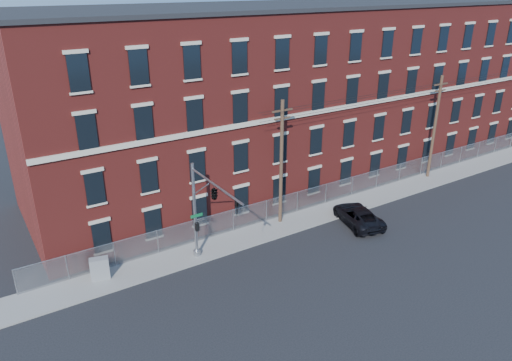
{
  "coord_description": "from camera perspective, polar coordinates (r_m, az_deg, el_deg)",
  "views": [
    {
      "loc": [
        -18.35,
        -22.67,
        18.27
      ],
      "look_at": [
        -1.34,
        4.0,
        5.02
      ],
      "focal_mm": 33.77,
      "sensor_mm": 36.0,
      "label": 1
    }
  ],
  "objects": [
    {
      "name": "chain_link_fence",
      "position": [
        45.35,
        12.75,
        -0.17
      ],
      "size": [
        59.06,
        0.06,
        1.85
      ],
      "color": "#A5A8AD",
      "rests_on": "ground"
    },
    {
      "name": "overhead_wires",
      "position": [
        48.51,
        21.04,
        10.37
      ],
      "size": [
        40.0,
        0.62,
        0.62
      ],
      "color": "black",
      "rests_on": "ground"
    },
    {
      "name": "mill_building",
      "position": [
        48.61,
        7.1,
        10.54
      ],
      "size": [
        55.3,
        14.32,
        16.3
      ],
      "color": "maroon",
      "rests_on": "ground"
    },
    {
      "name": "utility_cabinet",
      "position": [
        33.45,
        -18.02,
        -9.88
      ],
      "size": [
        1.3,
        0.87,
        1.49
      ],
      "primitive_type": "cube",
      "rotation": [
        0.0,
        0.0,
        -0.24
      ],
      "color": "slate",
      "rests_on": "sidewalk"
    },
    {
      "name": "utility_pole_near",
      "position": [
        37.15,
        3.02,
        2.33
      ],
      "size": [
        1.8,
        0.28,
        10.0
      ],
      "color": "#4E3727",
      "rests_on": "ground"
    },
    {
      "name": "ground",
      "position": [
        34.41,
        5.55,
        -9.46
      ],
      "size": [
        140.0,
        140.0,
        0.0
      ],
      "primitive_type": "plane",
      "color": "black",
      "rests_on": "ground"
    },
    {
      "name": "pickup_truck",
      "position": [
        39.61,
        11.98,
        -4.08
      ],
      "size": [
        3.66,
        5.73,
        1.47
      ],
      "primitive_type": "imported",
      "rotation": [
        0.0,
        0.0,
        2.89
      ],
      "color": "black",
      "rests_on": "ground"
    },
    {
      "name": "traffic_signal_mast",
      "position": [
        30.59,
        -5.54,
        -2.28
      ],
      "size": [
        0.9,
        6.75,
        7.0
      ],
      "color": "#9EA0A5",
      "rests_on": "ground"
    },
    {
      "name": "sidewalk",
      "position": [
        44.92,
        13.8,
        -1.89
      ],
      "size": [
        65.0,
        3.0,
        0.12
      ],
      "primitive_type": "cube",
      "color": "gray",
      "rests_on": "ground"
    },
    {
      "name": "utility_pole_mid",
      "position": [
        49.36,
        20.43,
        6.1
      ],
      "size": [
        1.8,
        0.28,
        10.0
      ],
      "color": "#4E3727",
      "rests_on": "ground"
    }
  ]
}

